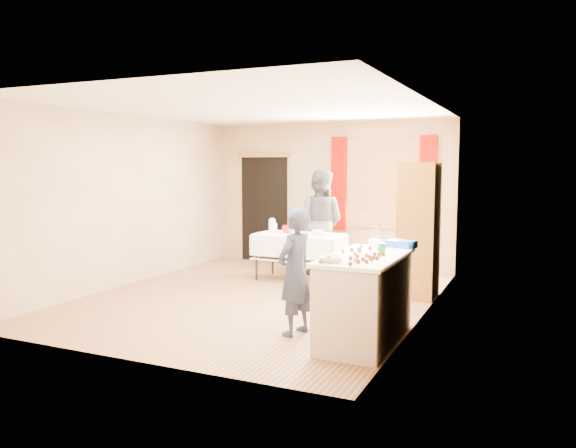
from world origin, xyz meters
The scene contains 29 objects.
floor centered at (0.00, 0.00, -0.01)m, with size 4.50×5.50×0.02m, color #9E7047.
ceiling centered at (0.00, 0.00, 2.61)m, with size 4.50×5.50×0.02m, color white.
wall_back centered at (0.00, 2.76, 1.30)m, with size 4.50×0.02×2.60m, color tan.
wall_front centered at (0.00, -2.76, 1.30)m, with size 4.50×0.02×2.60m, color tan.
wall_left centered at (-2.26, 0.00, 1.30)m, with size 0.02×5.50×2.60m, color tan.
wall_right centered at (2.26, 0.00, 1.30)m, with size 0.02×5.50×2.60m, color tan.
window_frame centered at (1.00, 2.72, 1.50)m, with size 1.32×0.06×1.52m, color olive.
window_pane centered at (1.00, 2.71, 1.50)m, with size 1.20×0.02×1.40m, color white.
curtain_left centered at (0.22, 2.67, 1.50)m, with size 0.28×0.06×1.65m, color #890A00.
curtain_right centered at (1.78, 2.67, 1.50)m, with size 0.28×0.06×1.65m, color #890A00.
doorway centered at (-1.30, 2.73, 1.00)m, with size 0.95×0.04×2.00m, color black.
door_lintel centered at (-1.30, 2.70, 2.02)m, with size 1.05×0.06×0.08m, color olive.
cabinet centered at (1.99, 0.94, 0.94)m, with size 0.50×0.60×1.87m, color brown.
counter centered at (1.89, -1.27, 0.45)m, with size 0.71×1.50×0.91m.
party_table centered at (0.05, 1.28, 0.45)m, with size 1.42×0.76×0.75m.
chair centered at (0.01, 2.19, 0.29)m, with size 0.44×0.44×0.98m.
girl centered at (1.13, -1.36, 0.69)m, with size 0.43×0.56×1.38m, color #1F253C.
woman centered at (0.14, 1.93, 0.88)m, with size 0.87×0.68×1.76m, color black.
soda_can centered at (2.03, -1.17, 0.97)m, with size 0.07×0.07×0.12m, color #108C33.
mixing_bowl centered at (1.71, -1.81, 0.94)m, with size 0.31×0.31×0.06m, color white.
foam_block centered at (1.82, -0.63, 0.95)m, with size 0.15×0.10×0.08m, color white.
blue_basket centered at (2.10, -0.58, 0.95)m, with size 0.30×0.20×0.08m, color blue.
pitcher centered at (-0.38, 1.19, 0.86)m, with size 0.11×0.11×0.22m, color silver.
cup_red centered at (-0.18, 1.32, 0.81)m, with size 0.20×0.20×0.12m, color red.
cup_rainbow centered at (-0.02, 1.11, 0.80)m, with size 0.14×0.14×0.11m, color red.
small_bowl centered at (0.33, 1.37, 0.78)m, with size 0.24×0.24×0.06m, color white.
pastry_tray centered at (0.53, 1.14, 0.76)m, with size 0.28×0.20×0.02m, color white.
bottle centered at (-0.51, 1.51, 0.84)m, with size 0.09×0.10×0.18m, color white.
cake_balls centered at (1.89, -1.42, 0.93)m, with size 0.50×1.16×0.04m.
Camera 1 is at (3.52, -6.80, 1.83)m, focal length 35.00 mm.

